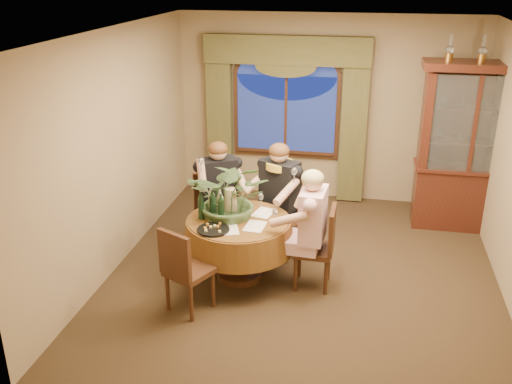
% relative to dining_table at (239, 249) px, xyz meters
% --- Properties ---
extents(floor, '(5.00, 5.00, 0.00)m').
position_rel_dining_table_xyz_m(floor, '(0.73, 0.25, -0.38)').
color(floor, black).
rests_on(floor, ground).
extents(wall_back, '(4.50, 0.00, 4.50)m').
position_rel_dining_table_xyz_m(wall_back, '(0.73, 2.75, 1.02)').
color(wall_back, '#8A7553').
rests_on(wall_back, ground).
extents(ceiling, '(5.00, 5.00, 0.00)m').
position_rel_dining_table_xyz_m(ceiling, '(0.73, 0.25, 2.42)').
color(ceiling, white).
rests_on(ceiling, wall_back).
extents(window, '(1.62, 0.10, 1.32)m').
position_rel_dining_table_xyz_m(window, '(0.13, 2.68, 0.92)').
color(window, navy).
rests_on(window, wall_back).
extents(arched_transom, '(1.60, 0.06, 0.44)m').
position_rel_dining_table_xyz_m(arched_transom, '(0.13, 2.68, 1.71)').
color(arched_transom, navy).
rests_on(arched_transom, wall_back).
extents(drapery_left, '(0.38, 0.14, 2.32)m').
position_rel_dining_table_xyz_m(drapery_left, '(-0.90, 2.63, 0.80)').
color(drapery_left, '#45431F').
rests_on(drapery_left, floor).
extents(drapery_right, '(0.38, 0.14, 2.32)m').
position_rel_dining_table_xyz_m(drapery_right, '(1.16, 2.63, 0.80)').
color(drapery_right, '#45431F').
rests_on(drapery_right, floor).
extents(swag_valance, '(2.45, 0.16, 0.42)m').
position_rel_dining_table_xyz_m(swag_valance, '(0.13, 2.60, 1.90)').
color(swag_valance, '#45431F').
rests_on(swag_valance, wall_back).
extents(dining_table, '(1.52, 1.52, 0.75)m').
position_rel_dining_table_xyz_m(dining_table, '(0.00, 0.00, 0.00)').
color(dining_table, maroon).
rests_on(dining_table, floor).
extents(china_cabinet, '(1.41, 0.56, 2.29)m').
position_rel_dining_table_xyz_m(china_cabinet, '(2.71, 2.00, 0.77)').
color(china_cabinet, '#33120B').
rests_on(china_cabinet, floor).
extents(oil_lamp_left, '(0.11, 0.11, 0.34)m').
position_rel_dining_table_xyz_m(oil_lamp_left, '(2.31, 2.00, 2.08)').
color(oil_lamp_left, '#A5722D').
rests_on(oil_lamp_left, china_cabinet).
extents(oil_lamp_center, '(0.11, 0.11, 0.34)m').
position_rel_dining_table_xyz_m(oil_lamp_center, '(2.71, 2.00, 2.08)').
color(oil_lamp_center, '#A5722D').
rests_on(oil_lamp_center, china_cabinet).
extents(chair_right, '(0.42, 0.42, 0.96)m').
position_rel_dining_table_xyz_m(chair_right, '(0.86, -0.01, 0.10)').
color(chair_right, black).
rests_on(chair_right, floor).
extents(chair_back_right, '(0.58, 0.58, 0.96)m').
position_rel_dining_table_xyz_m(chair_back_right, '(0.43, 0.69, 0.10)').
color(chair_back_right, black).
rests_on(chair_back_right, floor).
extents(chair_back, '(0.58, 0.58, 0.96)m').
position_rel_dining_table_xyz_m(chair_back, '(-0.49, 0.71, 0.10)').
color(chair_back, black).
rests_on(chair_back, floor).
extents(chair_front_left, '(0.56, 0.56, 0.96)m').
position_rel_dining_table_xyz_m(chair_front_left, '(-0.36, -0.74, 0.10)').
color(chair_front_left, black).
rests_on(chair_front_left, floor).
extents(person_pink, '(0.50, 0.54, 1.42)m').
position_rel_dining_table_xyz_m(person_pink, '(0.85, -0.05, 0.34)').
color(person_pink, beige).
rests_on(person_pink, floor).
extents(person_back, '(0.68, 0.66, 1.42)m').
position_rel_dining_table_xyz_m(person_back, '(-0.44, 0.76, 0.34)').
color(person_back, black).
rests_on(person_back, floor).
extents(person_scarf, '(0.68, 0.66, 1.46)m').
position_rel_dining_table_xyz_m(person_scarf, '(0.35, 0.73, 0.36)').
color(person_scarf, black).
rests_on(person_scarf, floor).
extents(stoneware_vase, '(0.17, 0.17, 0.31)m').
position_rel_dining_table_xyz_m(stoneware_vase, '(-0.13, 0.15, 0.53)').
color(stoneware_vase, '#9C8861').
rests_on(stoneware_vase, dining_table).
extents(centerpiece_plant, '(0.92, 1.02, 0.80)m').
position_rel_dining_table_xyz_m(centerpiece_plant, '(-0.11, 0.10, 0.97)').
color(centerpiece_plant, '#3D5830').
rests_on(centerpiece_plant, dining_table).
extents(olive_bowl, '(0.14, 0.14, 0.04)m').
position_rel_dining_table_xyz_m(olive_bowl, '(0.01, -0.01, 0.40)').
color(olive_bowl, '#4A532B').
rests_on(olive_bowl, dining_table).
extents(cheese_platter, '(0.35, 0.35, 0.02)m').
position_rel_dining_table_xyz_m(cheese_platter, '(-0.20, -0.34, 0.39)').
color(cheese_platter, black).
rests_on(cheese_platter, dining_table).
extents(wine_bottle_0, '(0.07, 0.07, 0.33)m').
position_rel_dining_table_xyz_m(wine_bottle_0, '(-0.42, -0.06, 0.54)').
color(wine_bottle_0, black).
rests_on(wine_bottle_0, dining_table).
extents(wine_bottle_1, '(0.07, 0.07, 0.33)m').
position_rel_dining_table_xyz_m(wine_bottle_1, '(-0.23, 0.04, 0.54)').
color(wine_bottle_1, tan).
rests_on(wine_bottle_1, dining_table).
extents(wine_bottle_2, '(0.07, 0.07, 0.33)m').
position_rel_dining_table_xyz_m(wine_bottle_2, '(-0.18, -0.09, 0.54)').
color(wine_bottle_2, black).
rests_on(wine_bottle_2, dining_table).
extents(wine_bottle_3, '(0.07, 0.07, 0.33)m').
position_rel_dining_table_xyz_m(wine_bottle_3, '(-0.35, 0.11, 0.54)').
color(wine_bottle_3, tan).
rests_on(wine_bottle_3, dining_table).
extents(wine_bottle_4, '(0.07, 0.07, 0.33)m').
position_rel_dining_table_xyz_m(wine_bottle_4, '(-0.28, 0.20, 0.54)').
color(wine_bottle_4, black).
rests_on(wine_bottle_4, dining_table).
extents(wine_bottle_5, '(0.07, 0.07, 0.33)m').
position_rel_dining_table_xyz_m(wine_bottle_5, '(-0.31, 0.01, 0.54)').
color(wine_bottle_5, black).
rests_on(wine_bottle_5, dining_table).
extents(tasting_paper_0, '(0.23, 0.32, 0.00)m').
position_rel_dining_table_xyz_m(tasting_paper_0, '(0.22, -0.15, 0.38)').
color(tasting_paper_0, white).
rests_on(tasting_paper_0, dining_table).
extents(tasting_paper_1, '(0.27, 0.34, 0.00)m').
position_rel_dining_table_xyz_m(tasting_paper_1, '(0.25, 0.23, 0.38)').
color(tasting_paper_1, white).
rests_on(tasting_paper_1, dining_table).
extents(tasting_paper_2, '(0.30, 0.35, 0.00)m').
position_rel_dining_table_xyz_m(tasting_paper_2, '(-0.05, -0.28, 0.38)').
color(tasting_paper_2, white).
rests_on(tasting_paper_2, dining_table).
extents(wine_glass_person_pink, '(0.07, 0.07, 0.18)m').
position_rel_dining_table_xyz_m(wine_glass_person_pink, '(0.42, -0.03, 0.46)').
color(wine_glass_person_pink, silver).
rests_on(wine_glass_person_pink, dining_table).
extents(wine_glass_person_back, '(0.07, 0.07, 0.18)m').
position_rel_dining_table_xyz_m(wine_glass_person_back, '(-0.21, 0.37, 0.46)').
color(wine_glass_person_back, silver).
rests_on(wine_glass_person_back, dining_table).
extents(wine_glass_person_scarf, '(0.07, 0.07, 0.18)m').
position_rel_dining_table_xyz_m(wine_glass_person_scarf, '(0.18, 0.38, 0.46)').
color(wine_glass_person_scarf, silver).
rests_on(wine_glass_person_scarf, dining_table).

